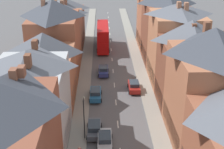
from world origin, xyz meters
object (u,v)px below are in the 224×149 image
at_px(double_decker_bus_lead, 103,36).
at_px(street_lamp, 84,116).
at_px(car_near_silver, 134,86).
at_px(car_parked_right_a, 103,70).
at_px(car_mid_black, 105,140).
at_px(car_parked_left_a, 95,94).
at_px(car_near_blue, 94,128).

relative_size(double_decker_bus_lead, street_lamp, 1.96).
relative_size(car_near_silver, street_lamp, 0.73).
xyz_separation_m(car_parked_right_a, car_mid_black, (0.00, -20.96, -0.02)).
bearing_deg(car_parked_left_a, car_parked_right_a, 81.80).
distance_m(car_near_silver, car_parked_left_a, 6.65).
bearing_deg(car_near_silver, street_lamp, -119.70).
relative_size(double_decker_bus_lead, car_parked_right_a, 2.52).
bearing_deg(street_lamp, car_near_blue, 41.48).
bearing_deg(street_lamp, car_mid_black, -30.57).
height_order(car_near_blue, car_mid_black, car_mid_black).
xyz_separation_m(double_decker_bus_lead, car_parked_left_a, (-1.29, -23.43, -2.00)).
xyz_separation_m(car_near_blue, street_lamp, (-1.15, -1.02, 2.44)).
bearing_deg(street_lamp, car_near_silver, 60.30).
distance_m(car_parked_left_a, car_parked_right_a, 9.12).
distance_m(double_decker_bus_lead, car_parked_right_a, 14.54).
distance_m(car_parked_left_a, street_lamp, 10.83).
bearing_deg(street_lamp, car_parked_left_a, 83.75).
height_order(car_parked_left_a, car_parked_right_a, car_parked_right_a).
height_order(double_decker_bus_lead, street_lamp, street_lamp).
height_order(car_parked_right_a, street_lamp, street_lamp).
bearing_deg(car_parked_left_a, car_near_silver, 21.09).
distance_m(double_decker_bus_lead, street_lamp, 34.01).
xyz_separation_m(car_near_silver, car_parked_left_a, (-6.20, -2.39, -0.02)).
height_order(car_parked_right_a, car_mid_black, car_parked_right_a).
bearing_deg(car_near_silver, double_decker_bus_lead, 103.13).
bearing_deg(car_near_blue, car_mid_black, -62.18).
bearing_deg(car_near_silver, car_mid_black, -108.88).
relative_size(car_mid_black, street_lamp, 0.77).
relative_size(car_parked_right_a, car_mid_black, 1.01).
distance_m(car_near_silver, street_lamp, 15.03).
relative_size(car_parked_left_a, street_lamp, 0.81).
height_order(car_near_silver, car_parked_left_a, car_near_silver).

